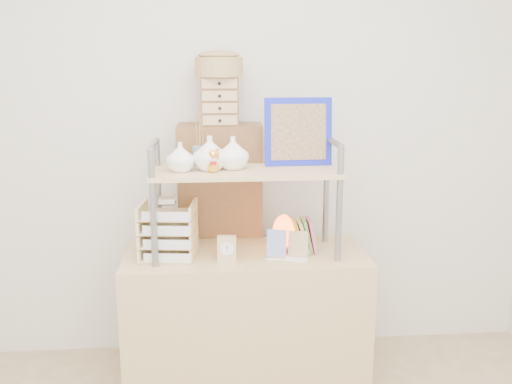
{
  "coord_description": "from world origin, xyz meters",
  "views": [
    {
      "loc": [
        -0.17,
        -1.48,
        1.69
      ],
      "look_at": [
        0.05,
        1.2,
        1.06
      ],
      "focal_mm": 40.0,
      "sensor_mm": 36.0,
      "label": 1
    }
  ],
  "objects_px": {
    "letter_tray": "(168,234)",
    "salt_lamp": "(283,232)",
    "cabinet": "(221,244)",
    "desk": "(246,323)"
  },
  "relations": [
    {
      "from": "letter_tray",
      "to": "salt_lamp",
      "type": "height_order",
      "value": "letter_tray"
    },
    {
      "from": "salt_lamp",
      "to": "cabinet",
      "type": "bearing_deg",
      "value": 131.88
    },
    {
      "from": "cabinet",
      "to": "letter_tray",
      "type": "height_order",
      "value": "cabinet"
    },
    {
      "from": "letter_tray",
      "to": "salt_lamp",
      "type": "distance_m",
      "value": 0.57
    },
    {
      "from": "desk",
      "to": "letter_tray",
      "type": "bearing_deg",
      "value": -176.13
    },
    {
      "from": "cabinet",
      "to": "letter_tray",
      "type": "relative_size",
      "value": 4.52
    },
    {
      "from": "salt_lamp",
      "to": "desk",
      "type": "bearing_deg",
      "value": -171.19
    },
    {
      "from": "cabinet",
      "to": "salt_lamp",
      "type": "height_order",
      "value": "cabinet"
    },
    {
      "from": "cabinet",
      "to": "desk",
      "type": "bearing_deg",
      "value": -70.87
    },
    {
      "from": "desk",
      "to": "letter_tray",
      "type": "xyz_separation_m",
      "value": [
        -0.38,
        -0.03,
        0.49
      ]
    }
  ]
}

